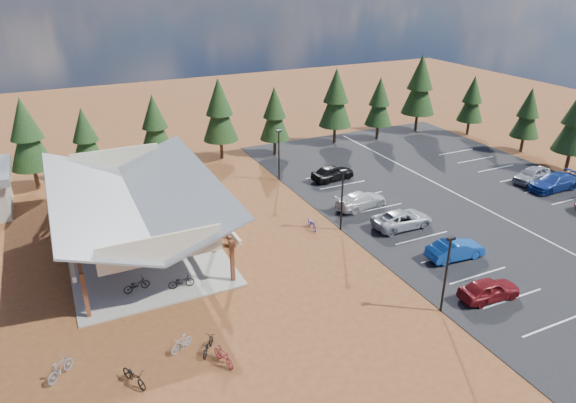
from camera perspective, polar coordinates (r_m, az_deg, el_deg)
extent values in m
plane|color=brown|center=(38.03, 0.89, -5.88)|extent=(140.00, 140.00, 0.00)
cube|color=black|center=(50.15, 18.63, 0.57)|extent=(27.00, 44.00, 0.04)
cube|color=gray|center=(41.40, -16.10, -4.18)|extent=(10.60, 18.60, 0.10)
cube|color=#5D251A|center=(33.07, -21.60, -9.63)|extent=(0.25, 0.25, 3.00)
cube|color=#5D251A|center=(36.70, -22.23, -6.22)|extent=(0.25, 0.25, 3.00)
cube|color=#5D251A|center=(40.44, -22.74, -3.42)|extent=(0.25, 0.25, 3.00)
cube|color=#5D251A|center=(44.27, -23.16, -1.10)|extent=(0.25, 0.25, 3.00)
cube|color=#5D251A|center=(48.15, -23.51, 0.84)|extent=(0.25, 0.25, 3.00)
cube|color=#5D251A|center=(34.33, -6.21, -6.54)|extent=(0.25, 0.25, 3.00)
cube|color=#5D251A|center=(37.84, -8.36, -3.56)|extent=(0.25, 0.25, 3.00)
cube|color=#5D251A|center=(41.48, -10.13, -1.09)|extent=(0.25, 0.25, 3.00)
cube|color=#5D251A|center=(45.22, -11.60, 0.98)|extent=(0.25, 0.25, 3.00)
cube|color=#5D251A|center=(49.03, -12.85, 2.73)|extent=(0.25, 0.25, 3.00)
cube|color=beige|center=(39.82, -23.65, -1.61)|extent=(0.22, 18.00, 0.35)
cube|color=beige|center=(40.96, -9.74, 0.90)|extent=(0.22, 18.00, 0.35)
cube|color=slate|center=(39.50, -20.86, 0.11)|extent=(5.85, 19.40, 2.13)
cube|color=slate|center=(40.17, -12.70, 1.56)|extent=(5.85, 19.40, 2.13)
cube|color=beige|center=(31.73, -13.90, -5.16)|extent=(7.50, 0.15, 1.80)
cube|color=beige|center=(48.15, -18.59, 4.57)|extent=(7.50, 0.15, 1.80)
cylinder|color=black|center=(32.24, 17.10, -7.94)|extent=(0.14, 0.14, 5.00)
cube|color=black|center=(31.00, 17.67, -3.94)|extent=(0.50, 0.25, 0.18)
cylinder|color=black|center=(40.62, 6.00, 0.01)|extent=(0.14, 0.14, 5.00)
cube|color=black|center=(39.65, 6.16, 3.37)|extent=(0.50, 0.25, 0.18)
cylinder|color=black|center=(50.49, -1.02, 5.07)|extent=(0.14, 0.14, 5.00)
cube|color=black|center=(49.71, -1.04, 7.85)|extent=(0.50, 0.25, 0.18)
cylinder|color=#4C291B|center=(39.08, -6.24, -4.40)|extent=(0.60, 0.60, 0.90)
cylinder|color=#4C291B|center=(40.32, -6.45, -3.45)|extent=(0.60, 0.60, 0.90)
cylinder|color=#382314|center=(54.43, -26.19, 2.36)|extent=(0.36, 0.36, 2.16)
cone|color=#183313|center=(53.32, -26.91, 6.01)|extent=(3.80, 3.80, 5.18)
cone|color=#183313|center=(52.78, -27.35, 8.23)|extent=(2.94, 2.94, 3.89)
cylinder|color=#382314|center=(54.46, -21.02, 3.08)|extent=(0.36, 0.36, 1.80)
cone|color=#183313|center=(53.52, -21.50, 6.13)|extent=(3.16, 3.16, 4.31)
cone|color=#183313|center=(53.04, -21.80, 7.96)|extent=(2.44, 2.44, 3.23)
cylinder|color=#382314|center=(55.73, -14.19, 4.52)|extent=(0.36, 0.36, 1.93)
cone|color=#183313|center=(54.75, -14.53, 7.74)|extent=(3.39, 3.39, 4.62)
cone|color=#183313|center=(54.25, -14.75, 9.69)|extent=(2.62, 2.62, 3.47)
cylinder|color=#382314|center=(57.49, -7.39, 5.81)|extent=(0.36, 0.36, 2.17)
cone|color=#183313|center=(56.44, -7.60, 9.36)|extent=(3.82, 3.82, 5.21)
cone|color=#183313|center=(55.92, -7.72, 11.51)|extent=(2.95, 2.95, 3.91)
cylinder|color=#382314|center=(58.26, -1.47, 6.11)|extent=(0.36, 0.36, 1.89)
cone|color=#183313|center=(57.34, -1.50, 9.16)|extent=(3.32, 3.32, 4.53)
cone|color=#183313|center=(56.87, -1.52, 10.99)|extent=(2.57, 2.57, 3.40)
cylinder|color=#382314|center=(62.51, 5.19, 7.44)|extent=(0.36, 0.36, 2.20)
cone|color=#183313|center=(61.53, 5.32, 10.77)|extent=(3.87, 3.87, 5.27)
cone|color=#183313|center=(61.06, 5.40, 12.77)|extent=(2.99, 2.99, 3.96)
cylinder|color=#382314|center=(64.85, 9.87, 7.65)|extent=(0.36, 0.36, 1.87)
cone|color=#183313|center=(64.03, 10.08, 10.37)|extent=(3.29, 3.29, 4.48)
cone|color=#183313|center=(63.62, 10.20, 12.00)|extent=(2.54, 2.54, 3.36)
cylinder|color=#382314|center=(69.17, 14.05, 8.55)|extent=(0.36, 0.36, 2.39)
cone|color=#183313|center=(68.23, 14.40, 11.83)|extent=(4.21, 4.21, 5.74)
cone|color=#183313|center=(67.79, 14.62, 13.80)|extent=(3.25, 3.25, 4.30)
cylinder|color=#382314|center=(60.75, 28.66, 3.99)|extent=(0.36, 0.36, 2.18)
cone|color=#183313|center=(59.76, 29.36, 7.30)|extent=(3.83, 3.83, 5.22)
cylinder|color=#382314|center=(65.18, 24.56, 5.84)|extent=(0.36, 0.36, 1.80)
cone|color=#183313|center=(64.39, 25.03, 8.41)|extent=(3.16, 3.16, 4.31)
cone|color=#183313|center=(63.99, 25.32, 9.95)|extent=(2.44, 2.44, 3.24)
cylinder|color=#382314|center=(69.66, 19.37, 7.76)|extent=(0.36, 0.36, 1.81)
cone|color=#183313|center=(68.92, 19.72, 10.22)|extent=(3.19, 3.19, 4.36)
cone|color=#183313|center=(68.54, 19.94, 11.68)|extent=(2.47, 2.47, 3.27)
imported|color=black|center=(35.00, -16.49, -8.87)|extent=(1.80, 0.85, 0.91)
imported|color=gray|center=(37.60, -16.38, -6.25)|extent=(1.77, 0.52, 1.06)
imported|color=navy|center=(41.38, -19.04, -3.74)|extent=(2.01, 1.11, 1.00)
imported|color=maroon|center=(45.59, -19.38, -1.14)|extent=(1.67, 0.50, 1.00)
imported|color=black|center=(34.64, -11.78, -8.70)|extent=(1.76, 0.76, 0.90)
imported|color=#9C9EA5|center=(40.16, -14.80, -4.03)|extent=(1.77, 0.87, 1.02)
imported|color=navy|center=(43.79, -14.85, -1.61)|extent=(1.85, 0.66, 0.97)
imported|color=maroon|center=(48.39, -15.80, 0.86)|extent=(1.81, 1.01, 1.05)
imported|color=black|center=(28.32, -16.73, -18.08)|extent=(1.41, 2.02, 1.00)
imported|color=gray|center=(29.95, -24.00, -16.61)|extent=(1.61, 1.59, 1.06)
imported|color=maroon|center=(28.51, -7.19, -16.64)|extent=(0.97, 1.81, 1.05)
imported|color=black|center=(29.41, -8.90, -15.50)|extent=(1.40, 1.69, 0.87)
imported|color=#9D9EA5|center=(29.77, -11.76, -15.16)|extent=(1.52, 1.06, 0.90)
imported|color=#19249C|center=(41.48, 2.70, -2.47)|extent=(0.81, 1.81, 0.92)
imported|color=maroon|center=(35.25, 21.44, -9.06)|extent=(4.18, 1.97, 1.38)
imported|color=#13459E|center=(39.03, 18.12, -5.09)|extent=(4.45, 1.82, 1.43)
imported|color=#AEB0B6|center=(42.55, 12.58, -1.92)|extent=(5.12, 2.45, 1.41)
imported|color=silver|center=(45.36, 8.11, 0.15)|extent=(5.15, 2.69, 1.42)
imported|color=black|center=(51.18, 4.98, 3.23)|extent=(4.66, 2.33, 1.52)
imported|color=navy|center=(54.81, 27.46, 1.94)|extent=(5.33, 2.22, 1.54)
imported|color=gray|center=(55.90, 25.46, 2.71)|extent=(4.62, 2.46, 1.49)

